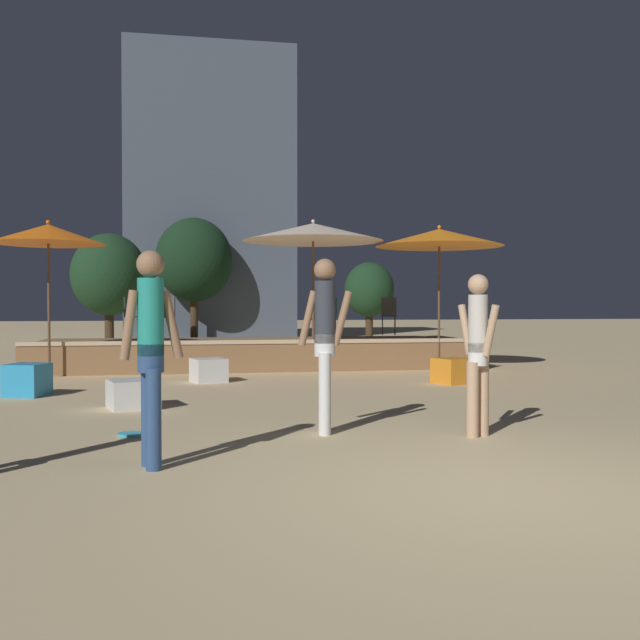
{
  "coord_description": "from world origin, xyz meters",
  "views": [
    {
      "loc": [
        -2.27,
        -4.87,
        1.39
      ],
      "look_at": [
        0.0,
        7.67,
        1.13
      ],
      "focal_mm": 40.0,
      "sensor_mm": 36.0,
      "label": 1
    }
  ],
  "objects_px": {
    "cube_seat_2": "(133,394)",
    "background_tree_1": "(369,290)",
    "patio_umbrella_0": "(313,232)",
    "cube_seat_0": "(453,371)",
    "person_2": "(325,335)",
    "person_3": "(478,349)",
    "person_0": "(151,347)",
    "bistro_chair_1": "(389,312)",
    "cube_seat_1": "(27,380)",
    "cube_seat_3": "(209,370)",
    "bistro_chair_0": "(166,313)",
    "background_tree_2": "(109,275)",
    "frisbee_disc": "(130,434)",
    "background_tree_0": "(194,260)",
    "patio_umbrella_1": "(439,238)",
    "patio_umbrella_2": "(48,234)",
    "bistro_chair_3": "(129,313)",
    "bistro_chair_2": "(329,312)"
  },
  "relations": [
    {
      "from": "person_0",
      "to": "bistro_chair_1",
      "type": "bearing_deg",
      "value": -41.84
    },
    {
      "from": "cube_seat_2",
      "to": "background_tree_1",
      "type": "height_order",
      "value": "background_tree_1"
    },
    {
      "from": "cube_seat_1",
      "to": "cube_seat_2",
      "type": "height_order",
      "value": "cube_seat_1"
    },
    {
      "from": "bistro_chair_3",
      "to": "background_tree_0",
      "type": "relative_size",
      "value": 0.2
    },
    {
      "from": "person_2",
      "to": "bistro_chair_3",
      "type": "xyz_separation_m",
      "value": [
        -2.84,
        9.34,
        0.15
      ]
    },
    {
      "from": "cube_seat_0",
      "to": "cube_seat_1",
      "type": "xyz_separation_m",
      "value": [
        -7.04,
        -0.5,
        0.02
      ]
    },
    {
      "from": "patio_umbrella_0",
      "to": "patio_umbrella_1",
      "type": "distance_m",
      "value": 2.73
    },
    {
      "from": "person_3",
      "to": "bistro_chair_1",
      "type": "xyz_separation_m",
      "value": [
        1.66,
        9.34,
        0.29
      ]
    },
    {
      "from": "bistro_chair_1",
      "to": "cube_seat_3",
      "type": "bearing_deg",
      "value": 52.95
    },
    {
      "from": "cube_seat_3",
      "to": "frisbee_disc",
      "type": "xyz_separation_m",
      "value": [
        -0.95,
        -5.21,
        -0.2
      ]
    },
    {
      "from": "cube_seat_3",
      "to": "bistro_chair_0",
      "type": "bearing_deg",
      "value": 109.81
    },
    {
      "from": "person_0",
      "to": "background_tree_1",
      "type": "distance_m",
      "value": 20.52
    },
    {
      "from": "bistro_chair_0",
      "to": "bistro_chair_1",
      "type": "bearing_deg",
      "value": 52.42
    },
    {
      "from": "person_2",
      "to": "person_3",
      "type": "xyz_separation_m",
      "value": [
        1.56,
        -0.46,
        -0.13
      ]
    },
    {
      "from": "person_2",
      "to": "background_tree_2",
      "type": "height_order",
      "value": "background_tree_2"
    },
    {
      "from": "background_tree_0",
      "to": "background_tree_1",
      "type": "bearing_deg",
      "value": -8.61
    },
    {
      "from": "bistro_chair_1",
      "to": "bistro_chair_3",
      "type": "height_order",
      "value": "same"
    },
    {
      "from": "bistro_chair_3",
      "to": "background_tree_0",
      "type": "height_order",
      "value": "background_tree_0"
    },
    {
      "from": "person_3",
      "to": "bistro_chair_2",
      "type": "relative_size",
      "value": 1.91
    },
    {
      "from": "person_3",
      "to": "background_tree_1",
      "type": "xyz_separation_m",
      "value": [
        3.49,
        18.45,
        1.01
      ]
    },
    {
      "from": "patio_umbrella_1",
      "to": "person_0",
      "type": "relative_size",
      "value": 1.67
    },
    {
      "from": "patio_umbrella_0",
      "to": "cube_seat_0",
      "type": "height_order",
      "value": "patio_umbrella_0"
    },
    {
      "from": "person_0",
      "to": "bistro_chair_0",
      "type": "bearing_deg",
      "value": -14.66
    },
    {
      "from": "patio_umbrella_0",
      "to": "cube_seat_1",
      "type": "bearing_deg",
      "value": -147.58
    },
    {
      "from": "patio_umbrella_0",
      "to": "background_tree_0",
      "type": "bearing_deg",
      "value": 101.46
    },
    {
      "from": "patio_umbrella_0",
      "to": "patio_umbrella_1",
      "type": "relative_size",
      "value": 1.02
    },
    {
      "from": "person_3",
      "to": "bistro_chair_0",
      "type": "relative_size",
      "value": 1.91
    },
    {
      "from": "bistro_chair_1",
      "to": "background_tree_0",
      "type": "height_order",
      "value": "background_tree_0"
    },
    {
      "from": "patio_umbrella_0",
      "to": "frisbee_disc",
      "type": "bearing_deg",
      "value": -114.67
    },
    {
      "from": "cube_seat_1",
      "to": "cube_seat_3",
      "type": "distance_m",
      "value": 3.17
    },
    {
      "from": "patio_umbrella_2",
      "to": "background_tree_0",
      "type": "xyz_separation_m",
      "value": [
        2.78,
        12.2,
        0.3
      ]
    },
    {
      "from": "patio_umbrella_2",
      "to": "cube_seat_0",
      "type": "distance_m",
      "value": 8.01
    },
    {
      "from": "cube_seat_1",
      "to": "person_3",
      "type": "xyz_separation_m",
      "value": [
        5.46,
        -4.39,
        0.69
      ]
    },
    {
      "from": "cube_seat_2",
      "to": "frisbee_disc",
      "type": "relative_size",
      "value": 2.97
    },
    {
      "from": "patio_umbrella_0",
      "to": "bistro_chair_1",
      "type": "bearing_deg",
      "value": 39.91
    },
    {
      "from": "person_3",
      "to": "background_tree_0",
      "type": "relative_size",
      "value": 0.37
    },
    {
      "from": "bistro_chair_1",
      "to": "bistro_chair_0",
      "type": "bearing_deg",
      "value": 26.83
    },
    {
      "from": "patio_umbrella_2",
      "to": "cube_seat_1",
      "type": "xyz_separation_m",
      "value": [
        0.21,
        -2.83,
        -2.49
      ]
    },
    {
      "from": "background_tree_1",
      "to": "bistro_chair_0",
      "type": "bearing_deg",
      "value": -124.39
    },
    {
      "from": "patio_umbrella_0",
      "to": "bistro_chair_0",
      "type": "xyz_separation_m",
      "value": [
        -3.04,
        0.66,
        -1.69
      ]
    },
    {
      "from": "person_3",
      "to": "frisbee_disc",
      "type": "height_order",
      "value": "person_3"
    },
    {
      "from": "bistro_chair_2",
      "to": "background_tree_0",
      "type": "distance_m",
      "value": 10.24
    },
    {
      "from": "frisbee_disc",
      "to": "background_tree_0",
      "type": "xyz_separation_m",
      "value": [
        0.74,
        18.72,
        3.02
      ]
    },
    {
      "from": "cube_seat_0",
      "to": "bistro_chair_3",
      "type": "distance_m",
      "value": 7.81
    },
    {
      "from": "person_2",
      "to": "cube_seat_2",
      "type": "bearing_deg",
      "value": 55.49
    },
    {
      "from": "bistro_chair_0",
      "to": "background_tree_2",
      "type": "bearing_deg",
      "value": 144.86
    },
    {
      "from": "background_tree_2",
      "to": "patio_umbrella_1",
      "type": "bearing_deg",
      "value": -46.74
    },
    {
      "from": "cube_seat_0",
      "to": "cube_seat_2",
      "type": "height_order",
      "value": "cube_seat_0"
    },
    {
      "from": "person_3",
      "to": "bistro_chair_3",
      "type": "bearing_deg",
      "value": -93.75
    },
    {
      "from": "cube_seat_1",
      "to": "background_tree_2",
      "type": "distance_m",
      "value": 11.51
    }
  ]
}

